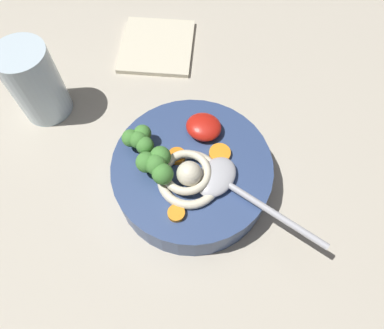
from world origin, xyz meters
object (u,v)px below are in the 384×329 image
(noodle_pile, at_px, (188,176))
(drinking_glass, at_px, (35,83))
(soup_bowl, at_px, (192,173))
(soup_spoon, at_px, (226,183))
(folded_napkin, at_px, (157,46))

(noodle_pile, relative_size, drinking_glass, 0.75)
(drinking_glass, bearing_deg, noodle_pile, 166.16)
(noodle_pile, distance_m, drinking_glass, 0.27)
(soup_bowl, bearing_deg, soup_spoon, 164.91)
(noodle_pile, bearing_deg, folded_napkin, -58.07)
(noodle_pile, height_order, soup_spoon, noodle_pile)
(soup_spoon, bearing_deg, folded_napkin, 144.99)
(soup_bowl, relative_size, drinking_glass, 1.78)
(soup_bowl, bearing_deg, noodle_pile, 99.25)
(noodle_pile, xyz_separation_m, folded_napkin, (0.15, -0.25, -0.06))
(soup_bowl, xyz_separation_m, folded_napkin, (0.15, -0.22, -0.02))
(soup_bowl, relative_size, noodle_pile, 2.38)
(drinking_glass, relative_size, folded_napkin, 0.90)
(soup_spoon, relative_size, drinking_glass, 1.49)
(noodle_pile, xyz_separation_m, soup_spoon, (-0.05, -0.01, -0.00))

